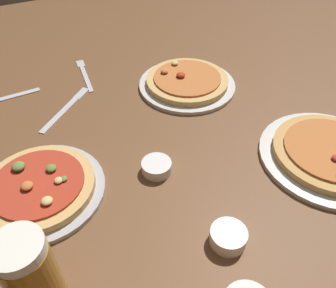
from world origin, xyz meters
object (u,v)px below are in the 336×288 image
Objects in this scene: knife_spare at (66,108)px; knife_right at (0,99)px; ramekin_butter at (228,237)px; fork_left at (85,74)px; beer_mug_pale at (31,272)px; ramekin_sauce at (157,167)px; pizza_plate_near at (330,154)px; pizza_plate_side at (40,189)px; pizza_plate_far at (187,82)px.

knife_right is at bearing 142.07° from knife_spare.
ramekin_butter is 0.61m from knife_spare.
fork_left is at bearing 5.99° from knife_right.
ramekin_butter reaches higher than knife_spare.
fork_left is (-0.08, 0.74, -0.01)m from ramekin_butter.
ramekin_sauce is at bearing 31.39° from beer_mug_pale.
beer_mug_pale reaches higher than knife_right.
beer_mug_pale is 0.66m from knife_right.
ramekin_butter is 0.40× the size of knife_spare.
knife_spare is (0.17, -0.13, 0.00)m from knife_right.
pizza_plate_near is 1.17× the size of pizza_plate_side.
fork_left is at bearing 142.42° from pizza_plate_far.
ramekin_butter is (-0.36, -0.09, 0.00)m from pizza_plate_near.
fork_left is (-0.03, 0.50, -0.01)m from ramekin_sauce.
beer_mug_pale is 2.37× the size of ramekin_butter.
ramekin_sauce is (-0.40, 0.15, -0.00)m from pizza_plate_near.
pizza_plate_near is 0.43m from ramekin_sauce.
ramekin_butter is (0.31, -0.29, 0.00)m from pizza_plate_side.
ramekin_butter is (0.05, -0.24, 0.00)m from ramekin_sauce.
pizza_plate_side is 0.25m from beer_mug_pale.
pizza_plate_side is at bearing -116.94° from fork_left.
pizza_plate_near is 1.63× the size of fork_left.
ramekin_sauce is at bearing 101.35° from ramekin_butter.
pizza_plate_side is 0.32m from knife_spare.
knife_right is 0.21m from knife_spare.
knife_right is (-0.35, 0.71, -0.01)m from ramekin_butter.
knife_right is (-0.27, -0.03, -0.00)m from fork_left.
knife_right and knife_spare have the same top height.
knife_spare is (-0.10, -0.16, -0.00)m from fork_left.
pizza_plate_side reaches higher than ramekin_butter.
ramekin_butter is at bearing -78.65° from ramekin_sauce.
knife_right is at bearing 90.19° from beer_mug_pale.
ramekin_butter reaches higher than fork_left.
fork_left is (-0.44, 0.65, -0.01)m from pizza_plate_near.
fork_left is (0.23, 0.45, -0.01)m from pizza_plate_side.
knife_right is at bearing 116.50° from ramekin_butter.
knife_right is (-0.04, 0.42, -0.01)m from pizza_plate_side.
pizza_plate_near reaches higher than knife_spare.
beer_mug_pale is 0.74m from fork_left.
ramekin_sauce is 0.56m from knife_right.
pizza_plate_side reaches higher than knife_right.
ramekin_sauce is 0.24m from ramekin_butter.
pizza_plate_near is 0.47m from pizza_plate_far.
ramekin_butter is (0.35, -0.05, -0.07)m from beer_mug_pale.
ramekin_sauce is 0.50m from fork_left.
pizza_plate_side reaches higher than knife_spare.
pizza_plate_far reaches higher than ramekin_sauce.
pizza_plate_side reaches higher than ramekin_sauce.
pizza_plate_side is at bearing 80.26° from beer_mug_pale.
pizza_plate_far is 1.29× the size of knife_right.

